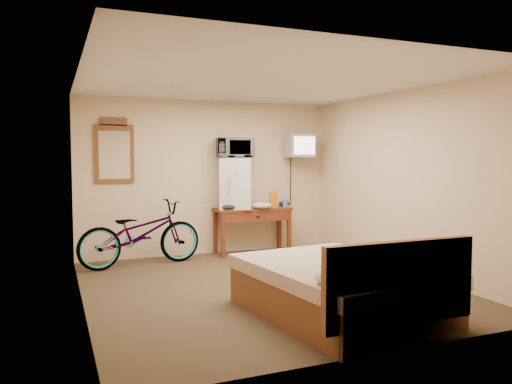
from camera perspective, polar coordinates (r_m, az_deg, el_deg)
room at (r=6.05m, az=0.85°, el=0.81°), size 4.60×4.64×2.50m
desk at (r=8.21m, az=-0.31°, el=-2.76°), size 1.26×0.49×0.75m
mini_fridge at (r=8.10m, az=-2.42°, el=0.99°), size 0.63×0.62×0.82m
microwave at (r=8.09m, az=-2.44°, el=5.05°), size 0.66×0.51×0.32m
snack_bag at (r=8.30m, az=2.02°, el=-0.84°), size 0.15×0.10×0.27m
blue_cup at (r=8.37m, az=3.34°, el=-1.26°), size 0.08×0.08×0.14m
cloth_cream at (r=8.09m, az=0.70°, el=-1.56°), size 0.35×0.27×0.11m
cloth_dark_a at (r=7.93m, az=-3.06°, el=-1.72°), size 0.25×0.19×0.10m
cloth_dark_b at (r=8.51m, az=3.25°, el=-1.34°), size 0.20×0.16×0.09m
crt_television at (r=8.53m, az=4.98°, el=5.29°), size 0.47×0.58×0.39m
wall_mirror at (r=7.88m, az=-15.89°, el=4.48°), size 0.58×0.04×0.99m
bicycle at (r=7.47m, az=-13.05°, el=-4.63°), size 1.90×0.93×0.96m
bed at (r=5.11m, az=9.85°, el=-10.70°), size 1.73×2.15×0.90m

